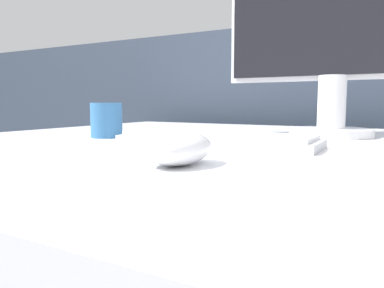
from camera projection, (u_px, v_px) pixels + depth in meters
partition_panel at (320, 166)px, 1.43m from camera, size 5.00×0.03×1.10m
computer_mouse_near at (179, 148)px, 0.50m from camera, size 0.08×0.12×0.05m
keyboard at (215, 139)px, 0.74m from camera, size 0.40×0.13×0.02m
monitor at (336, 2)px, 0.89m from camera, size 0.54×0.20×0.59m
mug at (106, 120)px, 0.90m from camera, size 0.08×0.08×0.08m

